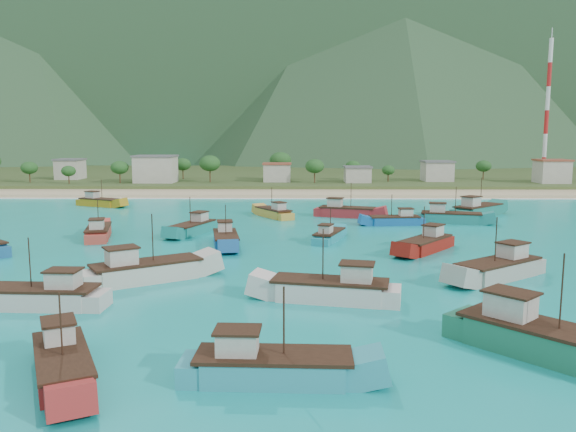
{
  "coord_description": "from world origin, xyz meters",
  "views": [
    {
      "loc": [
        5.56,
        -66.61,
        15.01
      ],
      "look_at": [
        4.59,
        18.0,
        3.0
      ],
      "focal_mm": 35.0,
      "sensor_mm": 36.0,
      "label": 1
    }
  ],
  "objects_px": {
    "boat_9": "(274,214)",
    "boat_15": "(395,221)",
    "boat_12": "(346,212)",
    "boat_33": "(226,240)",
    "boat_18": "(329,237)",
    "boat_29": "(99,203)",
    "boat_0": "(145,272)",
    "boat_23": "(477,211)",
    "boat_7": "(333,291)",
    "boat_21": "(500,270)",
    "radio_tower": "(547,110)",
    "boat_8": "(270,369)",
    "boat_3": "(193,229)",
    "boat_24": "(426,245)",
    "boat_5": "(98,233)",
    "boat_27": "(543,342)",
    "boat_4": "(450,218)",
    "boat_19": "(42,298)",
    "boat_10": "(62,365)"
  },
  "relations": [
    {
      "from": "boat_9",
      "to": "boat_15",
      "type": "xyz_separation_m",
      "value": [
        21.19,
        -8.9,
        -0.06
      ]
    },
    {
      "from": "boat_12",
      "to": "boat_33",
      "type": "relative_size",
      "value": 1.1
    },
    {
      "from": "boat_18",
      "to": "boat_29",
      "type": "height_order",
      "value": "boat_29"
    },
    {
      "from": "boat_0",
      "to": "boat_23",
      "type": "xyz_separation_m",
      "value": [
        50.3,
        48.57,
        0.04
      ]
    },
    {
      "from": "boat_0",
      "to": "boat_23",
      "type": "height_order",
      "value": "boat_23"
    },
    {
      "from": "boat_7",
      "to": "boat_21",
      "type": "bearing_deg",
      "value": -52.93
    },
    {
      "from": "radio_tower",
      "to": "boat_8",
      "type": "height_order",
      "value": "radio_tower"
    },
    {
      "from": "boat_3",
      "to": "boat_21",
      "type": "bearing_deg",
      "value": 164.63
    },
    {
      "from": "boat_8",
      "to": "boat_9",
      "type": "distance_m",
      "value": 71.25
    },
    {
      "from": "boat_24",
      "to": "boat_7",
      "type": "bearing_deg",
      "value": 97.92
    },
    {
      "from": "boat_5",
      "to": "boat_18",
      "type": "distance_m",
      "value": 34.29
    },
    {
      "from": "boat_27",
      "to": "boat_33",
      "type": "xyz_separation_m",
      "value": [
        -26.65,
        39.29,
        -0.28
      ]
    },
    {
      "from": "boat_4",
      "to": "boat_19",
      "type": "height_order",
      "value": "boat_4"
    },
    {
      "from": "boat_23",
      "to": "boat_29",
      "type": "bearing_deg",
      "value": -143.23
    },
    {
      "from": "boat_3",
      "to": "boat_12",
      "type": "relative_size",
      "value": 0.91
    },
    {
      "from": "boat_10",
      "to": "boat_15",
      "type": "bearing_deg",
      "value": -144.06
    },
    {
      "from": "boat_4",
      "to": "boat_23",
      "type": "distance_m",
      "value": 11.04
    },
    {
      "from": "boat_9",
      "to": "boat_10",
      "type": "distance_m",
      "value": 71.43
    },
    {
      "from": "boat_5",
      "to": "boat_18",
      "type": "height_order",
      "value": "boat_5"
    },
    {
      "from": "radio_tower",
      "to": "boat_29",
      "type": "xyz_separation_m",
      "value": [
        -119.47,
        -54.08,
        -22.18
      ]
    },
    {
      "from": "boat_5",
      "to": "boat_15",
      "type": "distance_m",
      "value": 48.39
    },
    {
      "from": "boat_29",
      "to": "boat_7",
      "type": "bearing_deg",
      "value": 57.66
    },
    {
      "from": "radio_tower",
      "to": "boat_18",
      "type": "relative_size",
      "value": 4.61
    },
    {
      "from": "boat_12",
      "to": "boat_15",
      "type": "bearing_deg",
      "value": 56.46
    },
    {
      "from": "boat_4",
      "to": "boat_9",
      "type": "height_order",
      "value": "boat_4"
    },
    {
      "from": "radio_tower",
      "to": "boat_15",
      "type": "distance_m",
      "value": 101.82
    },
    {
      "from": "boat_19",
      "to": "boat_33",
      "type": "bearing_deg",
      "value": -21.72
    },
    {
      "from": "boat_12",
      "to": "boat_23",
      "type": "distance_m",
      "value": 24.94
    },
    {
      "from": "boat_15",
      "to": "boat_33",
      "type": "bearing_deg",
      "value": 119.61
    },
    {
      "from": "boat_15",
      "to": "boat_27",
      "type": "bearing_deg",
      "value": 174.49
    },
    {
      "from": "boat_4",
      "to": "boat_29",
      "type": "bearing_deg",
      "value": -93.86
    },
    {
      "from": "boat_15",
      "to": "boat_29",
      "type": "bearing_deg",
      "value": 61.76
    },
    {
      "from": "radio_tower",
      "to": "boat_33",
      "type": "distance_m",
      "value": 132.75
    },
    {
      "from": "boat_0",
      "to": "boat_33",
      "type": "bearing_deg",
      "value": 129.87
    },
    {
      "from": "radio_tower",
      "to": "boat_10",
      "type": "bearing_deg",
      "value": -123.01
    },
    {
      "from": "boat_18",
      "to": "boat_33",
      "type": "bearing_deg",
      "value": -145.32
    },
    {
      "from": "boat_19",
      "to": "boat_15",
      "type": "bearing_deg",
      "value": -37.57
    },
    {
      "from": "boat_5",
      "to": "boat_15",
      "type": "height_order",
      "value": "boat_5"
    },
    {
      "from": "boat_15",
      "to": "boat_27",
      "type": "xyz_separation_m",
      "value": [
        -0.24,
        -58.04,
        0.39
      ]
    },
    {
      "from": "boat_5",
      "to": "boat_21",
      "type": "bearing_deg",
      "value": -38.85
    },
    {
      "from": "boat_12",
      "to": "boat_24",
      "type": "xyz_separation_m",
      "value": [
        7.7,
        -31.63,
        -0.08
      ]
    },
    {
      "from": "radio_tower",
      "to": "boat_5",
      "type": "height_order",
      "value": "radio_tower"
    },
    {
      "from": "boat_7",
      "to": "boat_27",
      "type": "height_order",
      "value": "boat_27"
    },
    {
      "from": "radio_tower",
      "to": "boat_8",
      "type": "relative_size",
      "value": 3.87
    },
    {
      "from": "boat_7",
      "to": "boat_8",
      "type": "xyz_separation_m",
      "value": [
        -5.02,
        -17.22,
        -0.12
      ]
    },
    {
      "from": "boat_0",
      "to": "boat_8",
      "type": "distance_m",
      "value": 27.92
    },
    {
      "from": "boat_7",
      "to": "boat_23",
      "type": "height_order",
      "value": "boat_23"
    },
    {
      "from": "boat_7",
      "to": "boat_18",
      "type": "height_order",
      "value": "boat_7"
    },
    {
      "from": "boat_3",
      "to": "boat_24",
      "type": "height_order",
      "value": "boat_24"
    },
    {
      "from": "boat_12",
      "to": "boat_29",
      "type": "height_order",
      "value": "boat_12"
    }
  ]
}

